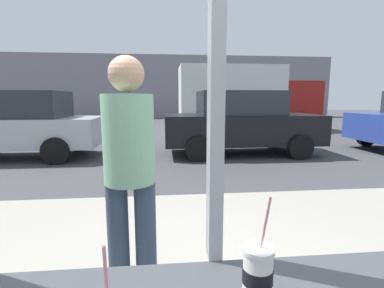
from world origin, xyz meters
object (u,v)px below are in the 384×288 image
at_px(parked_car_black, 240,122).
at_px(box_truck, 244,97).
at_px(parked_car_silver, 14,125).
at_px(soda_cup_left, 258,274).
at_px(pedestrian, 130,168).

xyz_separation_m(parked_car_black, box_truck, (1.76, 5.78, 0.77)).
relative_size(parked_car_silver, parked_car_black, 1.04).
height_order(soda_cup_left, pedestrian, pedestrian).
xyz_separation_m(parked_car_silver, pedestrian, (3.60, -5.79, 0.20)).
distance_m(soda_cup_left, parked_car_silver, 7.98).
height_order(soda_cup_left, box_truck, box_truck).
bearing_deg(pedestrian, parked_car_black, 68.11).
bearing_deg(parked_car_silver, soda_cup_left, -59.20).
xyz_separation_m(box_truck, pedestrian, (-4.09, -11.57, -0.57)).
bearing_deg(pedestrian, soda_cup_left, -65.57).
relative_size(parked_car_black, pedestrian, 2.57).
xyz_separation_m(parked_car_black, pedestrian, (-2.33, -5.79, 0.19)).
height_order(soda_cup_left, parked_car_silver, parked_car_silver).
distance_m(box_truck, pedestrian, 12.28).
bearing_deg(soda_cup_left, parked_car_black, 74.94).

